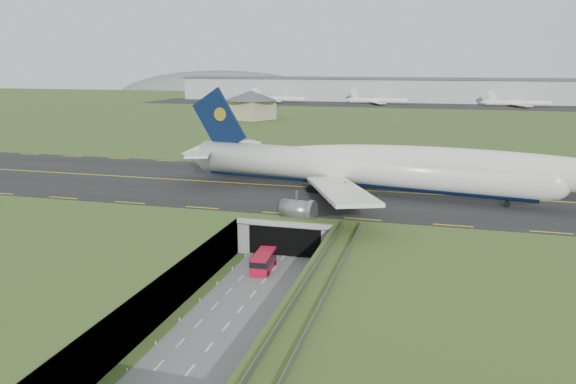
% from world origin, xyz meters
% --- Properties ---
extents(ground, '(900.00, 900.00, 0.00)m').
position_xyz_m(ground, '(0.00, 0.00, 0.00)').
color(ground, '#405723').
rests_on(ground, ground).
extents(airfield_deck, '(800.00, 800.00, 6.00)m').
position_xyz_m(airfield_deck, '(0.00, 0.00, 3.00)').
color(airfield_deck, gray).
rests_on(airfield_deck, ground).
extents(trench_road, '(12.00, 75.00, 0.20)m').
position_xyz_m(trench_road, '(0.00, -7.50, 0.10)').
color(trench_road, slate).
rests_on(trench_road, ground).
extents(taxiway, '(800.00, 44.00, 0.18)m').
position_xyz_m(taxiway, '(0.00, 33.00, 6.09)').
color(taxiway, black).
rests_on(taxiway, airfield_deck).
extents(tunnel_portal, '(17.00, 22.30, 6.00)m').
position_xyz_m(tunnel_portal, '(0.00, 16.71, 3.33)').
color(tunnel_portal, gray).
rests_on(tunnel_portal, ground).
extents(guideway, '(3.00, 53.00, 7.05)m').
position_xyz_m(guideway, '(11.00, -19.11, 5.32)').
color(guideway, '#A8A8A3').
rests_on(guideway, ground).
extents(jumbo_jet, '(95.84, 60.89, 20.39)m').
position_xyz_m(jumbo_jet, '(15.03, 29.62, 11.49)').
color(jumbo_jet, silver).
rests_on(jumbo_jet, ground).
extents(shuttle_tram, '(3.02, 6.98, 2.80)m').
position_xyz_m(shuttle_tram, '(-1.34, 1.03, 1.55)').
color(shuttle_tram, '#B00B24').
rests_on(shuttle_tram, ground).
extents(service_building, '(30.91, 30.91, 12.82)m').
position_xyz_m(service_building, '(-58.61, 163.69, 13.59)').
color(service_building, tan).
rests_on(service_building, ground).
extents(cargo_terminal, '(320.00, 67.00, 15.60)m').
position_xyz_m(cargo_terminal, '(-0.09, 299.41, 13.96)').
color(cargo_terminal, '#B2B2B2').
rests_on(cargo_terminal, ground).
extents(distant_hills, '(700.00, 91.00, 60.00)m').
position_xyz_m(distant_hills, '(64.38, 430.00, -4.00)').
color(distant_hills, '#50615E').
rests_on(distant_hills, ground).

